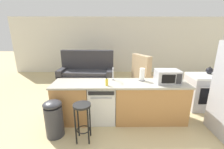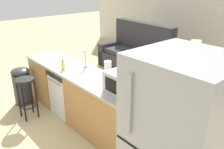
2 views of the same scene
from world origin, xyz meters
name	(u,v)px [view 1 (image 1 of 2)]	position (x,y,z in m)	size (l,w,h in m)	color
ground_plane	(113,119)	(0.00, 0.00, 0.00)	(24.00, 24.00, 0.00)	tan
wall_back	(118,46)	(0.30, 4.20, 1.30)	(10.00, 0.06, 2.60)	silver
kitchen_counter	(124,103)	(0.24, 0.00, 0.42)	(2.94, 0.66, 0.90)	#B77F47
dishwasher	(102,103)	(-0.25, 0.00, 0.42)	(0.58, 0.61, 0.84)	white
stove_range	(202,92)	(2.35, 0.55, 0.45)	(0.76, 0.68, 0.90)	#B7B7BC
microwave	(168,76)	(1.16, 0.00, 1.04)	(0.50, 0.37, 0.28)	#B7B7BC
sink_faucet	(113,75)	(-0.01, 0.17, 1.03)	(0.07, 0.18, 0.30)	silver
paper_towel_roll	(142,75)	(0.64, 0.14, 1.04)	(0.14, 0.14, 0.28)	#4C4C51
soap_bottle	(107,82)	(-0.14, -0.17, 0.97)	(0.06, 0.06, 0.18)	yellow
kettle	(209,71)	(2.52, 0.68, 0.99)	(0.21, 0.17, 0.19)	black
bar_stool	(82,115)	(-0.57, -0.68, 0.54)	(0.32, 0.32, 0.74)	black
trash_bin	(54,118)	(-1.15, -0.54, 0.38)	(0.35, 0.35, 0.74)	#333338
couch	(87,74)	(-0.97, 2.48, 0.39)	(2.06, 1.03, 1.27)	#2D2D33
armchair	(145,78)	(1.17, 2.01, 0.35)	(1.09, 1.12, 1.20)	tan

